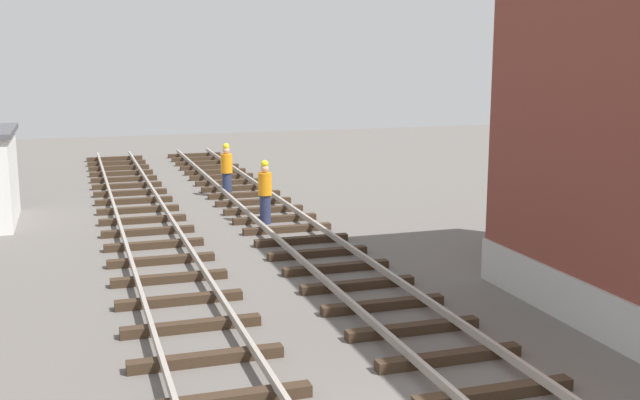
{
  "coord_description": "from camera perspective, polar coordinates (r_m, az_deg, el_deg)",
  "views": [
    {
      "loc": [
        -4.77,
        -7.74,
        4.88
      ],
      "look_at": [
        0.24,
        7.81,
        1.79
      ],
      "focal_mm": 43.53,
      "sensor_mm": 36.0,
      "label": 1
    }
  ],
  "objects": [
    {
      "name": "track_worker_foreground",
      "position": [
        26.8,
        -6.88,
        2.17
      ],
      "size": [
        0.4,
        0.4,
        1.87
      ],
      "color": "#262D4C",
      "rests_on": "ground"
    },
    {
      "name": "track_worker_distant",
      "position": [
        22.46,
        -4.06,
        0.57
      ],
      "size": [
        0.4,
        0.4,
        1.87
      ],
      "color": "#262D4C",
      "rests_on": "ground"
    }
  ]
}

